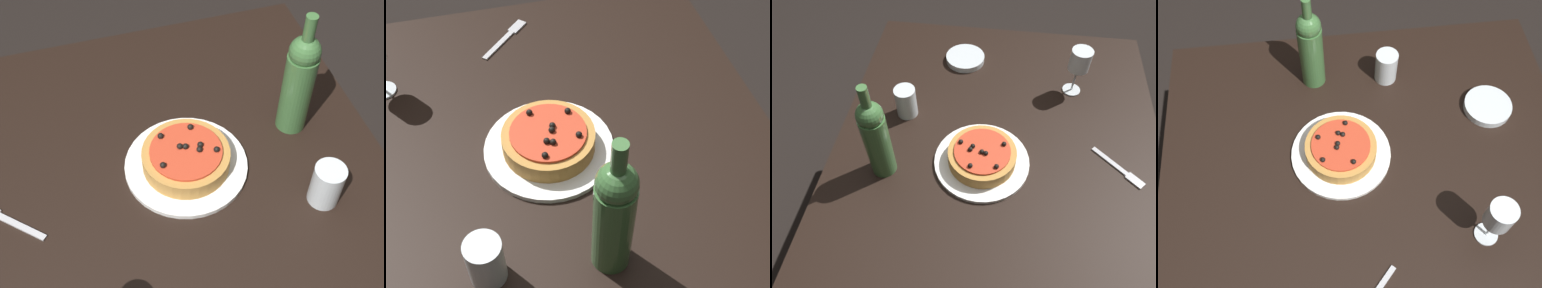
% 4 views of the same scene
% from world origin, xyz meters
% --- Properties ---
extents(dining_table, '(1.18, 1.02, 0.75)m').
position_xyz_m(dining_table, '(0.00, 0.00, 0.66)').
color(dining_table, black).
rests_on(dining_table, ground_plane).
extents(dinner_plate, '(0.28, 0.28, 0.01)m').
position_xyz_m(dinner_plate, '(0.08, -0.04, 0.75)').
color(dinner_plate, white).
rests_on(dinner_plate, dining_table).
extents(pizza, '(0.20, 0.20, 0.06)m').
position_xyz_m(pizza, '(0.08, -0.04, 0.78)').
color(pizza, '#BC843D').
rests_on(pizza, dinner_plate).
extents(wine_bottle, '(0.07, 0.07, 0.33)m').
position_xyz_m(wine_bottle, '(0.14, -0.33, 0.89)').
color(wine_bottle, '#3D6B38').
rests_on(wine_bottle, dining_table).
extents(water_cup, '(0.07, 0.07, 0.10)m').
position_xyz_m(water_cup, '(-0.09, -0.31, 0.80)').
color(water_cup, silver).
rests_on(water_cup, dining_table).
extents(fork, '(0.14, 0.14, 0.00)m').
position_xyz_m(fork, '(0.05, 0.37, 0.75)').
color(fork, '#B7B7BC').
rests_on(fork, dining_table).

